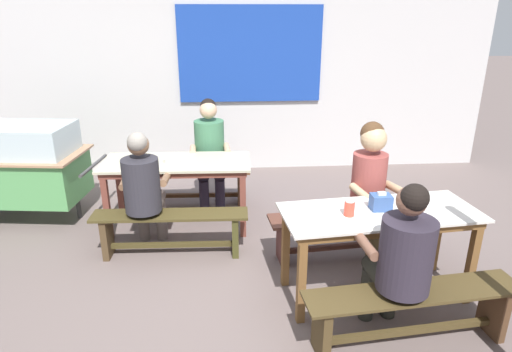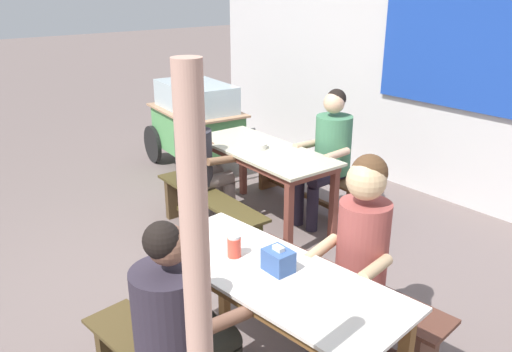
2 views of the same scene
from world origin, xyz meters
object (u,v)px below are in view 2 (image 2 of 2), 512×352
object	(u,v)px
bench_far_back	(309,181)
person_right_near_table	(358,247)
dining_table_near	(272,285)
tissue_box	(278,260)
person_left_back_turned	(200,159)
bench_near_back	(336,298)
person_center_facing	(329,149)
food_cart	(196,120)
condiment_jar	(234,246)
dining_table_far	(263,157)
person_near_front	(180,317)
bench_far_front	(209,210)
soup_bowl	(258,146)

from	to	relation	value
bench_far_back	person_right_near_table	bearing A→B (deg)	-37.71
dining_table_near	tissue_box	world-z (taller)	tissue_box
person_left_back_turned	bench_near_back	bearing A→B (deg)	-6.31
bench_near_back	tissue_box	distance (m)	0.78
person_center_facing	tissue_box	xyz separation A→B (m)	(1.38, -1.85, 0.09)
bench_near_back	tissue_box	size ratio (longest dim) A/B	9.82
food_cart	condiment_jar	xyz separation A→B (m)	(3.14, -1.76, 0.19)
bench_far_back	person_center_facing	bearing A→B (deg)	-13.27
bench_far_back	food_cart	size ratio (longest dim) A/B	0.96
person_right_near_table	person_center_facing	bearing A→B (deg)	138.43
person_right_near_table	tissue_box	bearing A→B (deg)	-101.13
dining_table_far	bench_far_back	bearing A→B (deg)	88.32
person_left_back_turned	person_near_front	xyz separation A→B (m)	(1.92, -1.37, 0.00)
food_cart	person_left_back_turned	xyz separation A→B (m)	(1.45, -0.89, 0.06)
bench_far_front	soup_bowl	size ratio (longest dim) A/B	8.43
bench_far_front	tissue_box	xyz separation A→B (m)	(1.73, -0.71, 0.53)
bench_near_back	person_near_front	world-z (taller)	person_near_front
bench_far_back	dining_table_near	bearing A→B (deg)	-49.22
condiment_jar	soup_bowl	distance (m)	2.02
soup_bowl	tissue_box	bearing A→B (deg)	-36.21
bench_far_front	bench_near_back	bearing A→B (deg)	-4.80
food_cart	condiment_jar	distance (m)	3.60
bench_far_back	person_right_near_table	distance (m)	2.33
bench_far_back	person_near_front	bearing A→B (deg)	-56.79
food_cart	person_near_front	bearing A→B (deg)	-33.87
person_near_front	condiment_jar	distance (m)	0.56
tissue_box	condiment_jar	distance (m)	0.29
person_left_back_turned	tissue_box	bearing A→B (deg)	-21.65
food_cart	person_center_facing	xyz separation A→B (m)	(2.03, 0.18, 0.09)
bench_near_back	condiment_jar	world-z (taller)	condiment_jar
bench_far_front	person_center_facing	distance (m)	1.27
condiment_jar	person_right_near_table	bearing A→B (deg)	58.63
tissue_box	bench_far_back	bearing A→B (deg)	131.41
dining_table_near	bench_far_back	world-z (taller)	dining_table_near
person_right_near_table	person_center_facing	world-z (taller)	person_right_near_table
person_left_back_turned	dining_table_near	bearing A→B (deg)	-22.56
dining_table_near	bench_far_front	distance (m)	1.92
food_cart	tissue_box	bearing A→B (deg)	-26.03
bench_near_back	person_center_facing	distance (m)	1.88
food_cart	bench_far_back	bearing A→B (deg)	8.54
bench_far_front	person_right_near_table	size ratio (longest dim) A/B	1.12
person_right_near_table	person_left_back_turned	bearing A→B (deg)	173.13
food_cart	tissue_box	distance (m)	3.81
tissue_box	condiment_jar	size ratio (longest dim) A/B	1.17
dining_table_far	soup_bowl	size ratio (longest dim) A/B	8.94
bench_near_back	person_right_near_table	size ratio (longest dim) A/B	1.16
bench_far_back	person_center_facing	size ratio (longest dim) A/B	1.22
dining_table_far	condiment_jar	xyz separation A→B (m)	(1.44, -1.41, 0.15)
dining_table_far	bench_far_back	world-z (taller)	dining_table_far
bench_near_back	person_right_near_table	world-z (taller)	person_right_near_table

